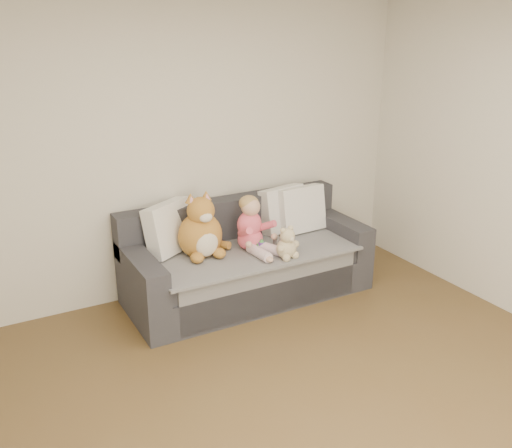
{
  "coord_description": "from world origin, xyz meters",
  "views": [
    {
      "loc": [
        -1.83,
        -2.18,
        2.43
      ],
      "look_at": [
        0.4,
        1.87,
        0.75
      ],
      "focal_mm": 40.0,
      "sensor_mm": 36.0,
      "label": 1
    }
  ],
  "objects_px": {
    "plush_cat": "(201,232)",
    "sippy_cup": "(262,245)",
    "toddler": "(253,228)",
    "teddy_bear": "(287,245)",
    "sofa": "(246,263)"
  },
  "relations": [
    {
      "from": "plush_cat",
      "to": "sippy_cup",
      "type": "distance_m",
      "value": 0.55
    },
    {
      "from": "toddler",
      "to": "teddy_bear",
      "type": "height_order",
      "value": "toddler"
    },
    {
      "from": "teddy_bear",
      "to": "toddler",
      "type": "bearing_deg",
      "value": 107.75
    },
    {
      "from": "sippy_cup",
      "to": "sofa",
      "type": "bearing_deg",
      "value": 115.93
    },
    {
      "from": "sofa",
      "to": "plush_cat",
      "type": "height_order",
      "value": "plush_cat"
    },
    {
      "from": "sofa",
      "to": "teddy_bear",
      "type": "xyz_separation_m",
      "value": [
        0.19,
        -0.4,
        0.28
      ]
    },
    {
      "from": "toddler",
      "to": "plush_cat",
      "type": "height_order",
      "value": "plush_cat"
    },
    {
      "from": "plush_cat",
      "to": "teddy_bear",
      "type": "height_order",
      "value": "plush_cat"
    },
    {
      "from": "toddler",
      "to": "sippy_cup",
      "type": "distance_m",
      "value": 0.17
    },
    {
      "from": "sofa",
      "to": "toddler",
      "type": "xyz_separation_m",
      "value": [
        0.02,
        -0.09,
        0.37
      ]
    },
    {
      "from": "sofa",
      "to": "plush_cat",
      "type": "relative_size",
      "value": 3.67
    },
    {
      "from": "teddy_bear",
      "to": "sippy_cup",
      "type": "relative_size",
      "value": 2.67
    },
    {
      "from": "sofa",
      "to": "sippy_cup",
      "type": "bearing_deg",
      "value": -64.07
    },
    {
      "from": "sofa",
      "to": "sippy_cup",
      "type": "relative_size",
      "value": 20.03
    },
    {
      "from": "teddy_bear",
      "to": "sippy_cup",
      "type": "distance_m",
      "value": 0.28
    }
  ]
}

